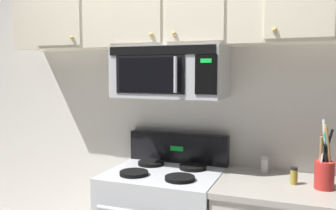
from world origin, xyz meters
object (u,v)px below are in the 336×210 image
(spice_jar, at_px, (294,176))
(over_range_microwave, at_px, (171,72))
(salt_shaker, at_px, (264,165))
(utensil_crock_red, at_px, (324,170))

(spice_jar, bearing_deg, over_range_microwave, 173.54)
(over_range_microwave, height_order, salt_shaker, over_range_microwave)
(over_range_microwave, bearing_deg, spice_jar, -6.46)
(salt_shaker, bearing_deg, spice_jar, -45.79)
(over_range_microwave, xyz_separation_m, spice_jar, (0.83, -0.09, -0.62))
(utensil_crock_red, height_order, spice_jar, utensil_crock_red)
(over_range_microwave, bearing_deg, salt_shaker, 9.36)
(utensil_crock_red, height_order, salt_shaker, utensil_crock_red)
(over_range_microwave, relative_size, spice_jar, 7.22)
(utensil_crock_red, bearing_deg, spice_jar, 171.25)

